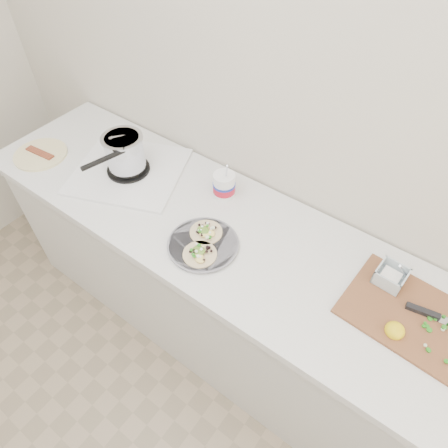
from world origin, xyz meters
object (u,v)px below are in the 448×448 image
Objects in this scene: cutboard at (414,312)px; bacon_plate at (41,154)px; stove at (126,159)px; tub at (224,184)px; taco_plate at (203,243)px.

cutboard is 1.88× the size of bacon_plate.
stove reaches higher than cutboard.
stove reaches higher than bacon_plate.
cutboard is at bearing 6.89° from bacon_plate.
tub is 0.86× the size of bacon_plate.
bacon_plate is (-1.79, -0.22, -0.01)m from cutboard.
stove is at bearing -174.70° from cutboard.
cutboard is (0.78, 0.19, 0.00)m from taco_plate.
tub is 0.46× the size of cutboard.
bacon_plate is (-0.45, -0.17, -0.07)m from stove.
taco_plate is 0.80m from cutboard.
taco_plate is (0.56, -0.14, -0.06)m from stove.
tub is (-0.10, 0.29, 0.05)m from taco_plate.
bacon_plate is at bearing 178.51° from stove.
stove is 2.43× the size of bacon_plate.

